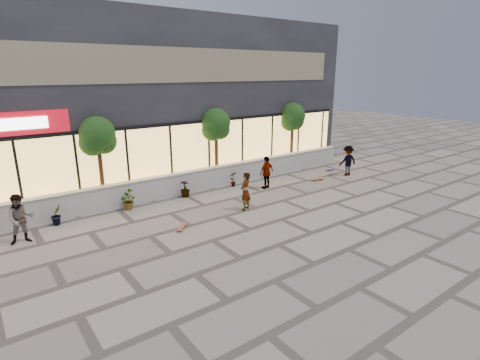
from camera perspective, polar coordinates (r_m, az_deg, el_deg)
ground at (r=13.08m, az=5.92°, el=-9.81°), size 80.00×80.00×0.00m
planter_wall at (r=18.29m, az=-8.93°, el=-0.46°), size 22.00×0.42×1.04m
retail_building at (r=22.60m, az=-16.04°, el=11.91°), size 24.00×9.17×8.50m
shrub_b at (r=16.12m, az=-26.19°, el=-4.76°), size 0.57×0.57×0.81m
shrub_c at (r=16.76m, az=-16.82°, el=-2.97°), size 0.68×0.77×0.81m
shrub_d at (r=17.81m, az=-8.37°, el=-1.29°), size 0.64×0.64×0.81m
shrub_e at (r=19.22m, az=-1.02°, el=0.20°), size 0.46×0.35×0.81m
tree_midwest at (r=17.13m, az=-20.87°, el=5.99°), size 1.60×1.50×3.92m
tree_mideast at (r=19.59m, az=-3.69°, el=8.20°), size 1.60×1.50×3.92m
tree_east at (r=23.01m, az=8.02°, el=9.28°), size 1.60×1.50×3.92m
skater_center at (r=15.88m, az=0.84°, el=-1.74°), size 0.71×0.61×1.64m
skater_left at (r=14.85m, az=-30.44°, el=-5.14°), size 0.92×0.75×1.76m
skater_right_near at (r=18.83m, az=4.07°, el=1.16°), size 1.03×0.58×1.66m
skater_right_far at (r=22.02m, az=16.09°, el=2.84°), size 1.22×0.86×1.71m
skateboard_center at (r=14.39m, az=-8.84°, el=-7.06°), size 0.69×0.67×0.09m
skateboard_right_near at (r=20.78m, az=11.68°, el=0.17°), size 0.86×0.30×0.10m
skateboard_right_far at (r=23.05m, az=13.61°, el=1.62°), size 0.75×0.20×0.09m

